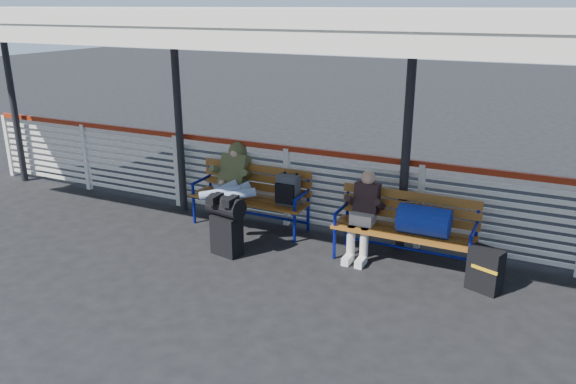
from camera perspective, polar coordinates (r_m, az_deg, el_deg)
The scene contains 9 objects.
ground at distance 7.10m, azimuth -6.93°, elevation -8.41°, with size 60.00×60.00×0.00m, color black.
fence at distance 8.38m, azimuth -0.14°, elevation 0.89°, with size 12.08×0.08×1.24m.
canopy at distance 7.08m, azimuth -3.98°, elevation 17.20°, with size 12.60×3.60×3.16m.
luggage_stack at distance 7.49m, azimuth -6.29°, elevation -3.14°, with size 0.54×0.36×0.82m.
bench_left at distance 8.29m, azimuth -2.69°, elevation 0.13°, with size 1.80×0.56×0.92m.
bench_right at distance 7.24m, azimuth 12.86°, elevation -2.93°, with size 1.80×0.56×0.92m.
traveler_man at distance 8.11m, azimuth -5.96°, elevation 0.50°, with size 0.94×1.60×0.77m.
companion_person at distance 7.41m, azimuth 7.66°, elevation -2.22°, with size 0.32×0.66×1.15m.
suitcase_side at distance 6.98m, azimuth 19.40°, elevation -7.47°, with size 0.43×0.34×0.53m.
Camera 1 is at (3.50, -5.29, 3.19)m, focal length 35.00 mm.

